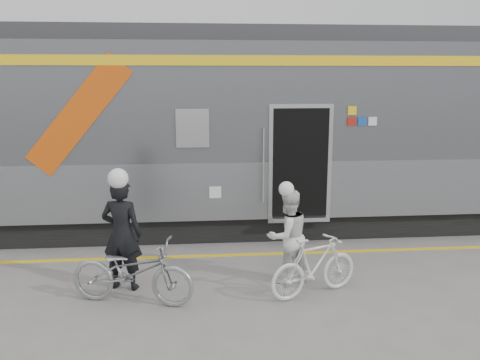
{
  "coord_description": "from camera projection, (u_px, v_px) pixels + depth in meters",
  "views": [
    {
      "loc": [
        -0.25,
        -6.54,
        3.18
      ],
      "look_at": [
        0.49,
        1.6,
        1.5
      ],
      "focal_mm": 38.0,
      "sensor_mm": 36.0,
      "label": 1
    }
  ],
  "objects": [
    {
      "name": "bicycle_right",
      "position": [
        314.0,
        266.0,
        7.43
      ],
      "size": [
        1.53,
        0.96,
        0.89
      ],
      "primitive_type": "imported",
      "rotation": [
        0.0,
        0.0,
        1.97
      ],
      "color": "silver",
      "rests_on": "ground"
    },
    {
      "name": "helmet_woman",
      "position": [
        289.0,
        182.0,
        7.71
      ],
      "size": [
        0.24,
        0.24,
        0.24
      ],
      "primitive_type": "sphere",
      "color": "white",
      "rests_on": "woman"
    },
    {
      "name": "train",
      "position": [
        184.0,
        130.0,
        10.68
      ],
      "size": [
        24.0,
        3.17,
        4.1
      ],
      "color": "black",
      "rests_on": "ground"
    },
    {
      "name": "ground",
      "position": [
        215.0,
        309.0,
        7.04
      ],
      "size": [
        90.0,
        90.0,
        0.0
      ],
      "primitive_type": "plane",
      "color": "slate",
      "rests_on": "ground"
    },
    {
      "name": "bicycle_left",
      "position": [
        132.0,
        272.0,
        7.15
      ],
      "size": [
        1.89,
        1.08,
        0.94
      ],
      "primitive_type": "imported",
      "rotation": [
        0.0,
        0.0,
        1.3
      ],
      "color": "#96979C",
      "rests_on": "ground"
    },
    {
      "name": "safety_strip",
      "position": [
        210.0,
        256.0,
        9.14
      ],
      "size": [
        24.0,
        0.12,
        0.01
      ],
      "primitive_type": "cube",
      "color": "yellow",
      "rests_on": "ground"
    },
    {
      "name": "helmet_man",
      "position": [
        119.0,
        168.0,
        7.39
      ],
      "size": [
        0.3,
        0.3,
        0.3
      ],
      "primitive_type": "sphere",
      "color": "white",
      "rests_on": "man"
    },
    {
      "name": "woman",
      "position": [
        288.0,
        236.0,
        7.88
      ],
      "size": [
        0.88,
        0.79,
        1.47
      ],
      "primitive_type": "imported",
      "rotation": [
        0.0,
        0.0,
        3.54
      ],
      "color": "silver",
      "rests_on": "ground"
    },
    {
      "name": "man",
      "position": [
        122.0,
        234.0,
        7.59
      ],
      "size": [
        0.71,
        0.56,
        1.71
      ],
      "primitive_type": "imported",
      "rotation": [
        0.0,
        0.0,
        2.87
      ],
      "color": "black",
      "rests_on": "ground"
    }
  ]
}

